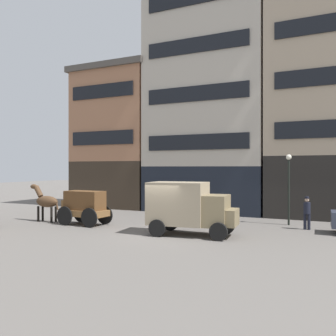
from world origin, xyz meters
name	(u,v)px	position (x,y,z in m)	size (l,w,h in m)	color
ground_plane	(160,235)	(0.00, 0.00, 0.00)	(120.00, 120.00, 0.00)	#605B56
building_far_left	(120,137)	(-9.40, 10.86, 6.01)	(7.44, 5.65, 11.93)	#33281E
building_center_left	(208,96)	(-1.24, 10.86, 8.95)	(9.59, 5.65, 17.82)	black
cargo_wagon	(84,205)	(-5.43, 0.94, 1.15)	(2.95, 1.59, 1.98)	brown
draft_horse	(46,201)	(-8.38, 0.94, 1.27)	(2.35, 0.65, 2.30)	#513823
delivery_truck_near	(189,206)	(1.37, 0.53, 1.42)	(4.49, 2.49, 2.62)	#7A6B4C
pedestrian_officer	(307,211)	(6.50, 4.76, 0.98)	(0.38, 0.38, 1.79)	black
streetlamp_curbside	(289,179)	(5.39, 6.01, 2.67)	(0.32, 0.32, 4.12)	black
fire_hydrant_curbside	(158,210)	(-3.28, 6.25, 0.43)	(0.24, 0.24, 0.83)	maroon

